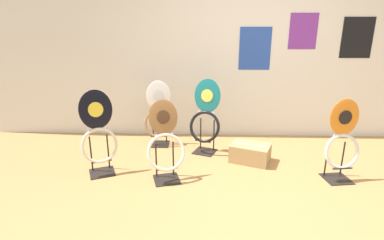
% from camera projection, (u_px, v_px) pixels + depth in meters
% --- Properties ---
extents(ground_plane, '(14.00, 14.00, 0.00)m').
position_uv_depth(ground_plane, '(269.00, 201.00, 2.96)').
color(ground_plane, '#B7844C').
extents(wall_back, '(8.00, 0.07, 2.60)m').
position_uv_depth(wall_back, '(248.00, 52.00, 4.43)').
color(wall_back, silver).
rests_on(wall_back, ground_plane).
extents(toilet_seat_display_white_plain, '(0.41, 0.29, 0.93)m').
position_uv_depth(toilet_seat_display_white_plain, '(159.00, 116.00, 4.29)').
color(toilet_seat_display_white_plain, black).
rests_on(toilet_seat_display_white_plain, ground_plane).
extents(toilet_seat_display_teal_sax, '(0.46, 0.36, 1.00)m').
position_uv_depth(toilet_seat_display_teal_sax, '(205.00, 120.00, 4.01)').
color(toilet_seat_display_teal_sax, black).
rests_on(toilet_seat_display_teal_sax, ground_plane).
extents(toilet_seat_display_woodgrain, '(0.46, 0.41, 0.90)m').
position_uv_depth(toilet_seat_display_woodgrain, '(165.00, 144.00, 3.28)').
color(toilet_seat_display_woodgrain, black).
rests_on(toilet_seat_display_woodgrain, ground_plane).
extents(toilet_seat_display_orange_sun, '(0.41, 0.32, 0.93)m').
position_uv_depth(toilet_seat_display_orange_sun, '(342.00, 142.00, 3.26)').
color(toilet_seat_display_orange_sun, black).
rests_on(toilet_seat_display_orange_sun, ground_plane).
extents(toilet_seat_display_jazz_black, '(0.44, 0.37, 0.98)m').
position_uv_depth(toilet_seat_display_jazz_black, '(98.00, 134.00, 3.41)').
color(toilet_seat_display_jazz_black, black).
rests_on(toilet_seat_display_jazz_black, ground_plane).
extents(storage_box, '(0.57, 0.49, 0.23)m').
position_uv_depth(storage_box, '(250.00, 153.00, 3.82)').
color(storage_box, tan).
rests_on(storage_box, ground_plane).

